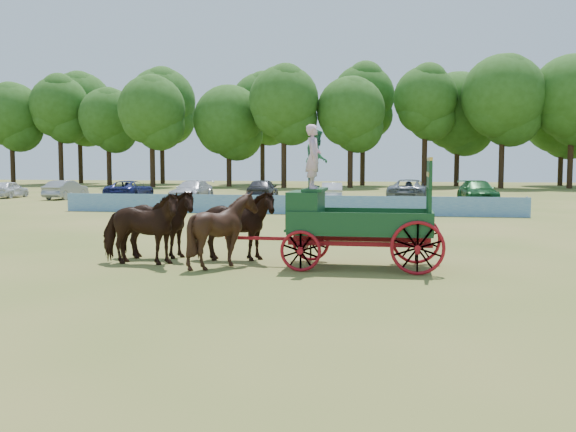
# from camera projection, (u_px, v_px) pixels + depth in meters

# --- Properties ---
(ground) EXTENTS (160.00, 160.00, 0.00)m
(ground) POSITION_uv_depth(u_px,v_px,m) (203.00, 266.00, 17.72)
(ground) COLOR olive
(ground) RESTS_ON ground
(horse_lead_left) EXTENTS (2.46, 1.15, 2.06)m
(horse_lead_left) POSITION_uv_depth(u_px,v_px,m) (140.00, 228.00, 17.90)
(horse_lead_left) COLOR black
(horse_lead_left) RESTS_ON ground
(horse_lead_right) EXTENTS (2.58, 1.48, 2.06)m
(horse_lead_right) POSITION_uv_depth(u_px,v_px,m) (155.00, 224.00, 18.98)
(horse_lead_right) COLOR black
(horse_lead_right) RESTS_ON ground
(horse_wheel_left) EXTENTS (2.16, 1.99, 2.06)m
(horse_wheel_left) POSITION_uv_depth(u_px,v_px,m) (223.00, 230.00, 17.49)
(horse_wheel_left) COLOR black
(horse_wheel_left) RESTS_ON ground
(horse_wheel_right) EXTENTS (2.57, 1.43, 2.06)m
(horse_wheel_right) POSITION_uv_depth(u_px,v_px,m) (234.00, 226.00, 18.57)
(horse_wheel_right) COLOR black
(horse_wheel_right) RESTS_ON ground
(farm_dray) EXTENTS (6.00, 2.00, 3.87)m
(farm_dray) POSITION_uv_depth(u_px,v_px,m) (333.00, 205.00, 17.48)
(farm_dray) COLOR #A7101D
(farm_dray) RESTS_ON ground
(sponsor_banner) EXTENTS (26.00, 0.08, 1.05)m
(sponsor_banner) POSITION_uv_depth(u_px,v_px,m) (285.00, 205.00, 35.51)
(sponsor_banner) COLOR #1E5EA7
(sponsor_banner) RESTS_ON ground
(parked_cars) EXTENTS (39.07, 7.46, 1.64)m
(parked_cars) POSITION_uv_depth(u_px,v_px,m) (261.00, 190.00, 47.98)
(parked_cars) COLOR silver
(parked_cars) RESTS_ON ground
(treeline) EXTENTS (91.26, 21.84, 15.41)m
(treeline) POSITION_uv_depth(u_px,v_px,m) (345.00, 106.00, 76.19)
(treeline) COLOR #382314
(treeline) RESTS_ON ground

